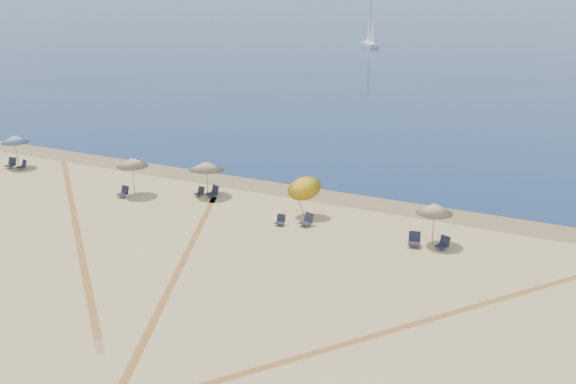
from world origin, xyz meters
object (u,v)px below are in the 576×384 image
at_px(umbrella_4, 435,208).
at_px(chair_0, 11,163).
at_px(chair_1, 23,165).
at_px(chair_7, 414,240).
at_px(umbrella_2, 206,166).
at_px(chair_6, 307,220).
at_px(chair_4, 213,192).
at_px(umbrella_1, 132,162).
at_px(umbrella_0, 15,139).
at_px(chair_8, 443,243).
at_px(umbrella_3, 303,185).
at_px(sailboat_0, 370,31).
at_px(chair_5, 280,220).
at_px(chair_2, 124,192).
at_px(chair_3, 200,192).

relative_size(umbrella_4, chair_0, 2.82).
relative_size(chair_1, chair_7, 0.92).
bearing_deg(umbrella_2, chair_6, -14.93).
height_order(umbrella_4, chair_0, umbrella_4).
bearing_deg(chair_4, umbrella_1, -137.78).
bearing_deg(chair_1, umbrella_0, 177.38).
xyz_separation_m(chair_7, chair_8, (1.45, 0.29, -0.03)).
bearing_deg(umbrella_3, chair_6, -56.76).
bearing_deg(umbrella_2, sailboat_0, 103.14).
relative_size(chair_4, sailboat_0, 0.09).
relative_size(chair_7, sailboat_0, 0.09).
bearing_deg(chair_8, chair_1, -161.98).
height_order(umbrella_2, umbrella_4, umbrella_4).
relative_size(chair_1, sailboat_0, 0.08).
height_order(umbrella_3, chair_5, umbrella_3).
relative_size(chair_6, chair_7, 0.99).
relative_size(chair_1, chair_2, 1.12).
bearing_deg(sailboat_0, chair_4, -113.01).
bearing_deg(chair_1, chair_5, 13.53).
distance_m(chair_1, sailboat_0, 88.46).
height_order(umbrella_3, umbrella_4, umbrella_3).
height_order(chair_8, sailboat_0, sailboat_0).
distance_m(umbrella_3, chair_1, 22.39).
bearing_deg(chair_1, umbrella_4, 16.90).
distance_m(umbrella_2, chair_7, 14.60).
bearing_deg(umbrella_0, chair_1, -20.40).
height_order(chair_7, sailboat_0, sailboat_0).
relative_size(chair_3, chair_6, 0.78).
xyz_separation_m(umbrella_3, chair_1, (-22.33, -0.28, -1.60)).
xyz_separation_m(umbrella_2, chair_4, (0.60, -0.24, -1.59)).
xyz_separation_m(umbrella_2, chair_1, (-15.15, -1.09, -1.62)).
relative_size(umbrella_3, chair_6, 3.10).
distance_m(chair_0, chair_4, 16.81).
distance_m(chair_3, chair_7, 14.70).
xyz_separation_m(umbrella_0, chair_1, (0.76, -0.28, -1.81)).
bearing_deg(chair_3, chair_1, -166.78).
height_order(umbrella_3, chair_1, umbrella_3).
xyz_separation_m(chair_3, sailboat_0, (-20.10, 87.66, 2.54)).
distance_m(chair_0, chair_6, 24.26).
relative_size(chair_0, chair_4, 0.93).
distance_m(umbrella_2, umbrella_3, 7.22).
relative_size(chair_1, chair_6, 0.92).
xyz_separation_m(chair_8, sailboat_0, (-36.13, 89.20, 2.51)).
distance_m(umbrella_3, chair_2, 11.98).
xyz_separation_m(umbrella_1, chair_0, (-11.94, 0.85, -1.82)).
bearing_deg(chair_8, umbrella_4, 165.35).
bearing_deg(chair_0, chair_8, -12.53).
height_order(umbrella_1, sailboat_0, sailboat_0).
height_order(chair_1, chair_2, chair_2).
height_order(chair_2, chair_5, chair_2).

